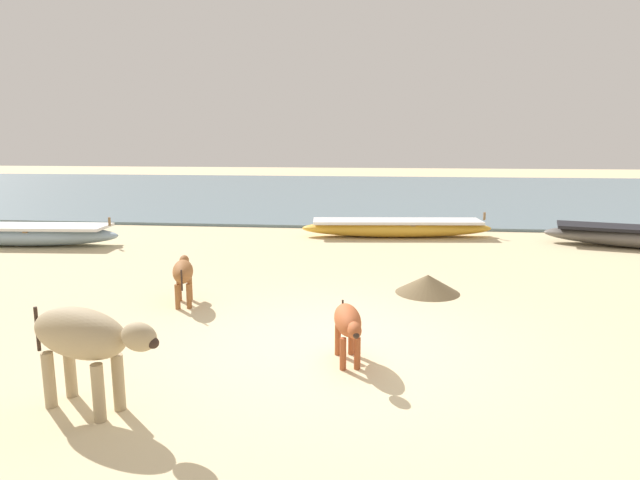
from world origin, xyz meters
The scene contains 8 objects.
ground centered at (0.00, 0.00, 0.00)m, with size 80.00×80.00×0.00m, color beige.
sea_water centered at (0.00, 18.72, 0.04)m, with size 60.00×20.00×0.08m, color slate.
fishing_boat_0 centered at (-7.92, 5.53, 0.26)m, with size 4.76×1.28×0.68m.
fishing_boat_1 centered at (0.97, 7.65, 0.24)m, with size 4.94×1.38×0.64m.
cow_adult_dun centered at (-2.15, -1.84, 0.71)m, with size 1.48×0.78×0.98m.
calf_near_rust centered at (0.20, -0.50, 0.47)m, with size 0.44×1.00×0.66m.
calf_far_brown centered at (-2.43, 1.46, 0.49)m, with size 0.52×1.03×0.68m.
debris_pile_0 centered at (1.34, 2.48, 0.15)m, with size 1.06×1.06×0.31m, color brown.
Camera 1 is at (0.53, -6.33, 2.52)m, focal length 30.61 mm.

